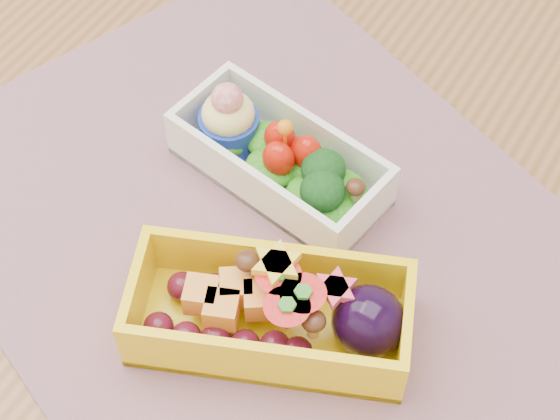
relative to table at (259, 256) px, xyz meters
The scene contains 4 objects.
table is the anchor object (origin of this frame).
placemat 0.11m from the table, 47.81° to the right, with size 0.52×0.40×0.00m, color #9A6A72.
bento_white 0.13m from the table, 58.39° to the left, with size 0.18×0.10×0.07m.
bento_yellow 0.18m from the table, 51.59° to the right, with size 0.21×0.15×0.06m.
Camera 1 is at (0.24, -0.36, 1.33)m, focal length 59.48 mm.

